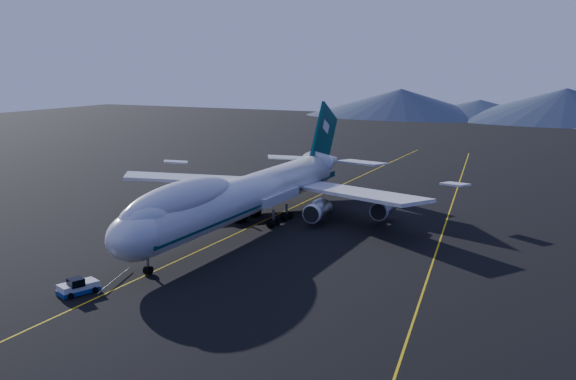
% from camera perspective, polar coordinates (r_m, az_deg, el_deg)
% --- Properties ---
extents(ground, '(500.00, 500.00, 0.00)m').
position_cam_1_polar(ground, '(107.18, -3.55, -3.39)').
color(ground, black).
rests_on(ground, ground).
extents(taxiway_line_main, '(0.25, 220.00, 0.01)m').
position_cam_1_polar(taxiway_line_main, '(107.18, -3.55, -3.38)').
color(taxiway_line_main, gold).
rests_on(taxiway_line_main, ground).
extents(taxiway_line_side, '(28.08, 198.09, 0.01)m').
position_cam_1_polar(taxiway_line_side, '(105.93, 13.53, -3.85)').
color(taxiway_line_side, gold).
rests_on(taxiway_line_side, ground).
extents(boeing_747, '(59.62, 72.43, 19.37)m').
position_cam_1_polar(boeing_747, '(105.90, -3.58, -0.34)').
color(boeing_747, silver).
rests_on(boeing_747, ground).
extents(pushback_tug, '(3.88, 5.21, 2.03)m').
position_cam_1_polar(pushback_tug, '(81.12, -18.14, -8.29)').
color(pushback_tug, silver).
rests_on(pushback_tug, ground).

